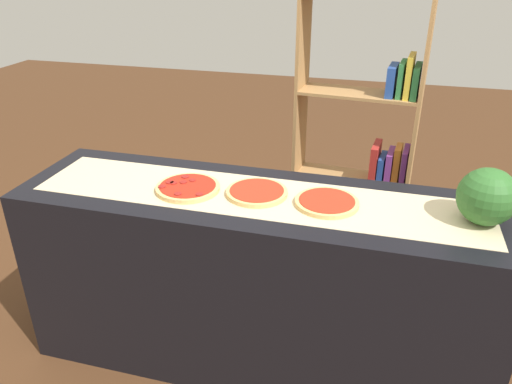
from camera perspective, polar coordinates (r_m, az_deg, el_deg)
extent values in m
plane|color=#4C2D19|center=(2.66, 0.00, -18.05)|extent=(12.00, 12.00, 0.00)
cube|color=black|center=(2.37, 0.00, -10.25)|extent=(2.12, 0.60, 0.90)
cube|color=beige|center=(2.13, 0.00, -0.46)|extent=(1.95, 0.39, 0.00)
cylinder|color=#DBB26B|center=(2.20, -7.88, 0.48)|extent=(0.28, 0.28, 0.02)
cylinder|color=#AD2314|center=(2.19, -7.90, 0.74)|extent=(0.25, 0.25, 0.00)
cylinder|color=maroon|center=(2.20, -10.81, 0.64)|extent=(0.03, 0.03, 0.00)
cylinder|color=maroon|center=(2.22, -9.51, 1.06)|extent=(0.03, 0.03, 0.00)
cylinder|color=maroon|center=(2.10, -6.56, -0.25)|extent=(0.03, 0.03, 0.00)
cylinder|color=maroon|center=(2.23, -7.37, 1.38)|extent=(0.03, 0.03, 0.00)
cylinder|color=maroon|center=(2.22, -8.42, 1.15)|extent=(0.03, 0.03, 0.00)
cylinder|color=maroon|center=(2.27, -8.17, 1.77)|extent=(0.04, 0.04, 0.00)
cylinder|color=maroon|center=(2.23, -9.94, 1.13)|extent=(0.04, 0.04, 0.00)
cylinder|color=maroon|center=(2.12, -9.02, -0.18)|extent=(0.03, 0.03, 0.00)
cylinder|color=#DBB26B|center=(2.14, 0.09, -0.05)|extent=(0.27, 0.27, 0.02)
cylinder|color=red|center=(2.13, 0.09, 0.22)|extent=(0.24, 0.24, 0.00)
cylinder|color=#DBB26B|center=(2.07, 8.16, -1.26)|extent=(0.27, 0.27, 0.02)
cylinder|color=red|center=(2.07, 8.18, -1.01)|extent=(0.23, 0.23, 0.00)
sphere|color=#2D6628|center=(2.07, 25.15, -0.50)|extent=(0.22, 0.22, 0.22)
cube|color=#A87A47|center=(3.06, 17.75, 5.25)|extent=(0.04, 0.26, 1.65)
cube|color=#A87A47|center=(3.16, 5.09, 7.08)|extent=(0.04, 0.26, 1.65)
cube|color=#A87A47|center=(3.45, 10.14, -6.60)|extent=(0.70, 0.32, 0.02)
cube|color=#47423D|center=(3.36, 15.56, -5.62)|extent=(0.05, 0.22, 0.24)
cube|color=#234799|center=(3.35, 14.92, -5.40)|extent=(0.05, 0.19, 0.26)
cube|color=#B22823|center=(3.36, 14.12, -5.51)|extent=(0.06, 0.22, 0.23)
cube|color=#47423D|center=(3.38, 13.26, -5.61)|extent=(0.05, 0.18, 0.19)
cube|color=silver|center=(3.37, 12.49, -5.11)|extent=(0.05, 0.21, 0.24)
cube|color=#47423D|center=(3.39, 11.64, -5.48)|extent=(0.04, 0.16, 0.17)
cube|color=orange|center=(3.38, 10.92, -4.79)|extent=(0.06, 0.19, 0.25)
cube|color=#A87A47|center=(3.19, 10.91, 1.63)|extent=(0.70, 0.32, 0.02)
cube|color=#753384|center=(3.11, 16.74, 2.83)|extent=(0.05, 0.19, 0.23)
cube|color=orange|center=(3.11, 15.95, 3.02)|extent=(0.05, 0.15, 0.24)
cube|color=#753384|center=(3.12, 15.15, 2.85)|extent=(0.05, 0.19, 0.20)
cube|color=#234799|center=(3.13, 14.31, 2.67)|extent=(0.05, 0.18, 0.17)
cube|color=#B22823|center=(3.12, 13.58, 3.38)|extent=(0.06, 0.21, 0.24)
cube|color=#A87A47|center=(3.01, 11.80, 11.08)|extent=(0.70, 0.32, 0.02)
cube|color=#2D753D|center=(2.95, 18.02, 12.08)|extent=(0.05, 0.22, 0.18)
cube|color=gold|center=(2.95, 17.32, 12.69)|extent=(0.05, 0.21, 0.23)
cube|color=#2D753D|center=(2.96, 16.45, 12.43)|extent=(0.05, 0.20, 0.19)
cube|color=#234799|center=(2.96, 15.45, 12.35)|extent=(0.06, 0.20, 0.17)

